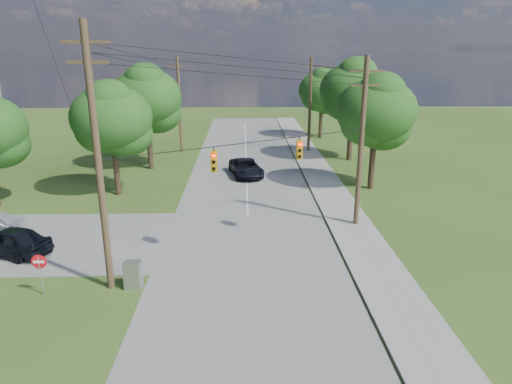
{
  "coord_description": "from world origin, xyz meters",
  "views": [
    {
      "loc": [
        1.73,
        -19.1,
        10.84
      ],
      "look_at": [
        2.41,
        5.0,
        3.24
      ],
      "focal_mm": 32.0,
      "sensor_mm": 36.0,
      "label": 1
    }
  ],
  "objects_px": {
    "pole_north_e": "(310,105)",
    "do_not_enter_sign": "(40,266)",
    "pole_sw": "(98,160)",
    "pole_north_w": "(180,105)",
    "pole_ne": "(361,141)",
    "control_cabinet": "(133,275)",
    "car_main_north": "(246,168)",
    "car_cross_dark": "(9,241)"
  },
  "relations": [
    {
      "from": "pole_ne",
      "to": "do_not_enter_sign",
      "type": "relative_size",
      "value": 5.16
    },
    {
      "from": "pole_ne",
      "to": "do_not_enter_sign",
      "type": "bearing_deg",
      "value": -153.3
    },
    {
      "from": "do_not_enter_sign",
      "to": "control_cabinet",
      "type": "bearing_deg",
      "value": 4.91
    },
    {
      "from": "control_cabinet",
      "to": "do_not_enter_sign",
      "type": "distance_m",
      "value": 4.12
    },
    {
      "from": "pole_sw",
      "to": "car_cross_dark",
      "type": "distance_m",
      "value": 9.23
    },
    {
      "from": "pole_north_e",
      "to": "car_main_north",
      "type": "distance_m",
      "value": 12.84
    },
    {
      "from": "car_cross_dark",
      "to": "car_main_north",
      "type": "distance_m",
      "value": 20.6
    },
    {
      "from": "pole_ne",
      "to": "pole_north_w",
      "type": "bearing_deg",
      "value": 122.29
    },
    {
      "from": "pole_north_w",
      "to": "control_cabinet",
      "type": "height_order",
      "value": "pole_north_w"
    },
    {
      "from": "car_main_north",
      "to": "pole_north_e",
      "type": "bearing_deg",
      "value": 43.27
    },
    {
      "from": "pole_north_e",
      "to": "do_not_enter_sign",
      "type": "distance_m",
      "value": 34.6
    },
    {
      "from": "car_cross_dark",
      "to": "pole_ne",
      "type": "bearing_deg",
      "value": 119.81
    },
    {
      "from": "do_not_enter_sign",
      "to": "pole_north_e",
      "type": "bearing_deg",
      "value": 58.86
    },
    {
      "from": "car_main_north",
      "to": "control_cabinet",
      "type": "height_order",
      "value": "car_main_north"
    },
    {
      "from": "car_main_north",
      "to": "do_not_enter_sign",
      "type": "xyz_separation_m",
      "value": [
        -9.47,
        -20.37,
        0.75
      ]
    },
    {
      "from": "car_main_north",
      "to": "control_cabinet",
      "type": "distance_m",
      "value": 20.57
    },
    {
      "from": "pole_ne",
      "to": "car_cross_dark",
      "type": "relative_size",
      "value": 2.26
    },
    {
      "from": "pole_north_w",
      "to": "car_cross_dark",
      "type": "height_order",
      "value": "pole_north_w"
    },
    {
      "from": "pole_ne",
      "to": "do_not_enter_sign",
      "type": "height_order",
      "value": "pole_ne"
    },
    {
      "from": "pole_sw",
      "to": "pole_north_w",
      "type": "bearing_deg",
      "value": 90.77
    },
    {
      "from": "do_not_enter_sign",
      "to": "pole_ne",
      "type": "bearing_deg",
      "value": 24.02
    },
    {
      "from": "car_main_north",
      "to": "do_not_enter_sign",
      "type": "height_order",
      "value": "do_not_enter_sign"
    },
    {
      "from": "pole_sw",
      "to": "pole_ne",
      "type": "height_order",
      "value": "pole_sw"
    },
    {
      "from": "pole_sw",
      "to": "control_cabinet",
      "type": "xyz_separation_m",
      "value": [
        1.1,
        -0.12,
        -5.53
      ]
    },
    {
      "from": "pole_north_e",
      "to": "do_not_enter_sign",
      "type": "xyz_separation_m",
      "value": [
        -16.4,
        -30.25,
        -3.62
      ]
    },
    {
      "from": "pole_ne",
      "to": "control_cabinet",
      "type": "bearing_deg",
      "value": -148.11
    },
    {
      "from": "pole_north_w",
      "to": "car_main_north",
      "type": "relative_size",
      "value": 1.92
    },
    {
      "from": "pole_ne",
      "to": "do_not_enter_sign",
      "type": "xyz_separation_m",
      "value": [
        -16.4,
        -8.25,
        -3.96
      ]
    },
    {
      "from": "car_cross_dark",
      "to": "control_cabinet",
      "type": "distance_m",
      "value": 8.51
    },
    {
      "from": "car_cross_dark",
      "to": "do_not_enter_sign",
      "type": "distance_m",
      "value": 5.72
    },
    {
      "from": "pole_north_w",
      "to": "car_cross_dark",
      "type": "relative_size",
      "value": 2.15
    },
    {
      "from": "pole_sw",
      "to": "car_cross_dark",
      "type": "height_order",
      "value": "pole_sw"
    },
    {
      "from": "pole_sw",
      "to": "pole_north_w",
      "type": "xyz_separation_m",
      "value": [
        -0.4,
        29.6,
        -1.1
      ]
    },
    {
      "from": "pole_ne",
      "to": "control_cabinet",
      "type": "height_order",
      "value": "pole_ne"
    },
    {
      "from": "pole_north_e",
      "to": "car_main_north",
      "type": "relative_size",
      "value": 1.92
    },
    {
      "from": "pole_sw",
      "to": "control_cabinet",
      "type": "bearing_deg",
      "value": -6.02
    },
    {
      "from": "pole_ne",
      "to": "pole_north_w",
      "type": "distance_m",
      "value": 26.03
    },
    {
      "from": "control_cabinet",
      "to": "do_not_enter_sign",
      "type": "bearing_deg",
      "value": -167.14
    },
    {
      "from": "pole_sw",
      "to": "car_main_north",
      "type": "relative_size",
      "value": 2.3
    },
    {
      "from": "pole_ne",
      "to": "control_cabinet",
      "type": "xyz_separation_m",
      "value": [
        -12.4,
        -7.72,
        -4.77
      ]
    },
    {
      "from": "pole_ne",
      "to": "car_main_north",
      "type": "xyz_separation_m",
      "value": [
        -6.94,
        12.12,
        -4.71
      ]
    },
    {
      "from": "pole_north_e",
      "to": "do_not_enter_sign",
      "type": "height_order",
      "value": "pole_north_e"
    }
  ]
}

